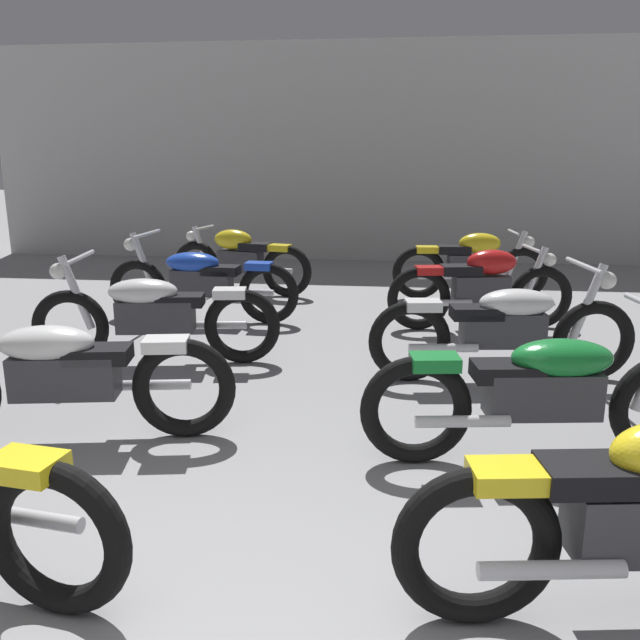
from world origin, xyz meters
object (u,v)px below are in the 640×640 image
motorcycle_left_row_2 (154,314)px  motorcycle_right_row_3 (482,286)px  motorcycle_left_row_4 (240,259)px  motorcycle_right_row_1 (545,391)px  motorcycle_left_row_3 (201,281)px  motorcycle_left_row_1 (63,373)px  motorcycle_right_row_2 (504,327)px  motorcycle_right_row_4 (471,264)px

motorcycle_left_row_2 → motorcycle_right_row_3: size_ratio=1.10×
motorcycle_left_row_4 → motorcycle_right_row_1: 5.48m
motorcycle_left_row_3 → motorcycle_right_row_3: (3.03, 0.00, 0.01)m
motorcycle_left_row_1 → motorcycle_left_row_4: size_ratio=1.10×
motorcycle_left_row_4 → motorcycle_right_row_1: motorcycle_right_row_1 is taller
motorcycle_left_row_1 → motorcycle_left_row_4: bearing=89.4°
motorcycle_right_row_1 → motorcycle_right_row_2: bearing=90.7°
motorcycle_right_row_1 → motorcycle_right_row_4: bearing=89.5°
motorcycle_right_row_1 → motorcycle_right_row_3: motorcycle_right_row_1 is taller
motorcycle_right_row_3 → motorcycle_left_row_1: bearing=-133.4°
motorcycle_left_row_4 → motorcycle_right_row_4: 2.99m
motorcycle_left_row_1 → motorcycle_right_row_2: same height
motorcycle_right_row_3 → motorcycle_right_row_2: bearing=-90.4°
motorcycle_right_row_1 → motorcycle_right_row_3: size_ratio=1.10×
motorcycle_left_row_1 → motorcycle_left_row_4: (0.05, 4.65, 0.01)m
motorcycle_left_row_4 → motorcycle_right_row_2: (2.93, -3.14, -0.01)m
motorcycle_right_row_3 → motorcycle_right_row_4: size_ratio=0.99×
motorcycle_left_row_3 → motorcycle_right_row_4: (3.07, 1.49, 0.01)m
motorcycle_right_row_4 → motorcycle_left_row_2: bearing=-134.9°
motorcycle_left_row_2 → motorcycle_right_row_2: 2.97m
motorcycle_left_row_2 → motorcycle_right_row_4: 4.29m
motorcycle_left_row_1 → motorcycle_right_row_4: bearing=56.9°
motorcycle_left_row_2 → motorcycle_left_row_3: size_ratio=1.00×
motorcycle_left_row_2 → motorcycle_left_row_4: (0.04, 3.04, 0.01)m
motorcycle_left_row_2 → motorcycle_right_row_1: bearing=-27.9°
motorcycle_right_row_2 → motorcycle_right_row_3: motorcycle_right_row_2 is taller
motorcycle_left_row_2 → motorcycle_left_row_1: bearing=-90.3°
motorcycle_left_row_3 → motorcycle_right_row_3: size_ratio=1.11×
motorcycle_right_row_4 → motorcycle_right_row_3: bearing=-91.7°
motorcycle_right_row_3 → motorcycle_left_row_3: bearing=-180.0°
motorcycle_left_row_1 → motorcycle_right_row_1: size_ratio=1.00×
motorcycle_left_row_3 → motorcycle_right_row_4: size_ratio=1.10×
motorcycle_left_row_4 → motorcycle_right_row_3: 3.30m
motorcycle_left_row_2 → motorcycle_right_row_2: bearing=-1.9°
motorcycle_right_row_3 → motorcycle_right_row_4: same height
motorcycle_right_row_3 → motorcycle_right_row_4: (0.04, 1.49, 0.00)m
motorcycle_left_row_3 → motorcycle_right_row_2: (3.02, -1.65, 0.00)m
motorcycle_right_row_2 → motorcycle_right_row_3: (0.01, 1.65, 0.01)m
motorcycle_right_row_2 → motorcycle_right_row_3: 1.65m
motorcycle_left_row_4 → motorcycle_left_row_1: bearing=-90.6°
motorcycle_left_row_4 → motorcycle_right_row_2: bearing=-47.0°
motorcycle_right_row_1 → motorcycle_right_row_3: (-0.00, 3.13, 0.01)m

